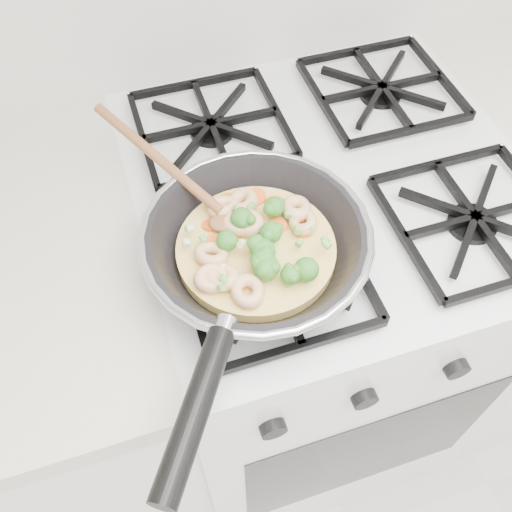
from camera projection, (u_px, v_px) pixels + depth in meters
name	position (u px, v px, depth m)	size (l,w,h in m)	color
stove	(310.00, 319.00, 1.21)	(0.60, 0.60, 0.92)	silver
skillet	(254.00, 247.00, 0.71)	(0.34, 0.55, 0.09)	black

